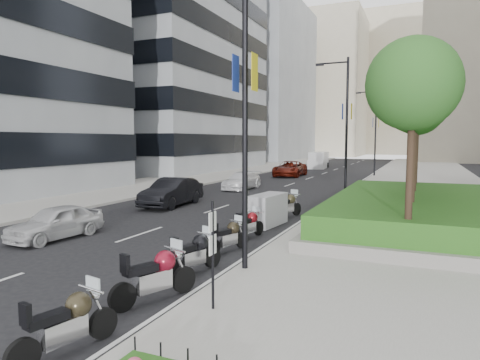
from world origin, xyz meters
The scene contains 31 objects.
ground centered at (0.00, 0.00, 0.00)m, with size 160.00×160.00×0.00m, color black.
sidewalk_right centered at (9.00, 30.00, 0.07)m, with size 10.00×100.00×0.15m, color #9E9B93.
sidewalk_left centered at (-12.00, 30.00, 0.07)m, with size 8.00×100.00×0.15m, color #9E9B93.
lane_edge centered at (3.70, 30.00, 0.01)m, with size 0.12×100.00×0.01m, color silver.
lane_centre centered at (-1.50, 30.00, 0.01)m, with size 0.12×100.00×0.01m, color silver.
building_grey_mid centered at (-24.00, 38.00, 20.00)m, with size 22.00×26.00×40.00m, color gray.
building_grey_far centered at (-24.00, 70.00, 15.00)m, with size 22.00×26.00×30.00m, color gray.
building_cream_left centered at (-18.00, 100.00, 17.00)m, with size 26.00×24.00×34.00m, color #B7AD93.
building_cream_centre centered at (2.00, 120.00, 19.00)m, with size 30.00×24.00×38.00m, color #B7AD93.
planter centered at (10.00, 10.00, 0.35)m, with size 10.00×14.00×0.40m, color gray.
hedge centered at (10.00, 10.00, 0.95)m, with size 9.40×13.40×0.80m, color #184B15.
tree_0 centered at (8.50, 4.00, 5.42)m, with size 2.80×2.80×6.30m.
tree_1 centered at (8.50, 8.00, 5.42)m, with size 2.80×2.80×6.30m.
tree_2 centered at (8.50, 12.00, 5.42)m, with size 2.80×2.80×6.30m.
tree_3 centered at (8.50, 16.00, 5.42)m, with size 2.80×2.80×6.30m.
lamp_post_0 centered at (4.14, 1.00, 5.07)m, with size 2.34×0.45×9.00m.
lamp_post_1 centered at (4.14, 18.00, 5.07)m, with size 2.34×0.45×9.00m.
lamp_post_2 centered at (4.14, 36.00, 5.07)m, with size 2.34×0.45×9.00m.
parking_sign centered at (4.80, -2.00, 1.46)m, with size 0.06×0.32×2.50m.
motorcycle_0 centered at (3.21, -4.50, 0.57)m, with size 0.75×2.11×1.06m.
motorcycle_1 centered at (3.21, -1.79, 0.63)m, with size 1.08×2.24×1.17m.
motorcycle_2 centered at (3.00, 0.40, 0.58)m, with size 0.86×2.12×1.08m.
motorcycle_3 centered at (2.91, 2.95, 0.54)m, with size 0.82×1.96×1.00m.
motorcycle_4 centered at (2.79, 5.06, 0.53)m, with size 0.69×1.98×1.00m.
motorcycle_5 centered at (2.63, 7.64, 0.70)m, with size 1.19×2.44×1.40m.
motorcycle_6 centered at (2.86, 9.95, 0.61)m, with size 0.96×2.20×1.13m.
car_a centered at (-3.98, 2.07, 0.65)m, with size 1.53×3.80×1.30m, color silver.
car_b centered at (-4.34, 10.90, 0.80)m, with size 1.70×4.86×1.60m, color black.
car_c centered at (-3.97, 20.32, 0.66)m, with size 1.85×4.56×1.32m, color white.
car_d centered at (-3.96, 33.30, 0.80)m, with size 2.67×5.79×1.61m, color #58140A.
delivery_van centered at (-4.08, 47.09, 1.03)m, with size 2.38×5.38×2.20m.
Camera 1 is at (8.84, -9.97, 3.76)m, focal length 32.00 mm.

